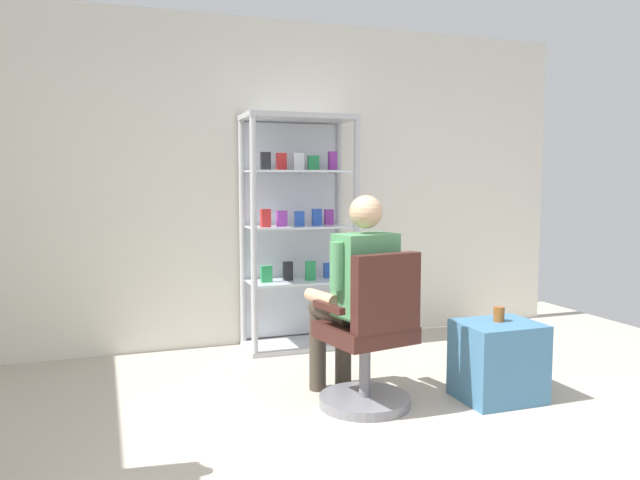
# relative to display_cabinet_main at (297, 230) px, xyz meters

# --- Properties ---
(back_wall) EXTENTS (6.00, 0.10, 2.70)m
(back_wall) POSITION_rel_display_cabinet_main_xyz_m (-0.40, 0.24, 0.38)
(back_wall) COLOR silver
(back_wall) RESTS_ON ground
(display_cabinet_main) EXTENTS (0.90, 0.45, 1.90)m
(display_cabinet_main) POSITION_rel_display_cabinet_main_xyz_m (0.00, 0.00, 0.00)
(display_cabinet_main) COLOR #B7B7BC
(display_cabinet_main) RESTS_ON ground
(office_chair) EXTENTS (0.61, 0.57, 0.96)m
(office_chair) POSITION_rel_display_cabinet_main_xyz_m (-0.02, -1.54, -0.57)
(office_chair) COLOR slate
(office_chair) RESTS_ON ground
(seated_shopkeeper) EXTENTS (0.54, 0.61, 1.29)m
(seated_shopkeeper) POSITION_rel_display_cabinet_main_xyz_m (-0.05, -1.38, -0.25)
(seated_shopkeeper) COLOR #3F382D
(seated_shopkeeper) RESTS_ON ground
(storage_crate) EXTENTS (0.49, 0.41, 0.49)m
(storage_crate) POSITION_rel_display_cabinet_main_xyz_m (0.80, -1.66, -0.72)
(storage_crate) COLOR teal
(storage_crate) RESTS_ON ground
(tea_glass) EXTENTS (0.07, 0.07, 0.09)m
(tea_glass) POSITION_rel_display_cabinet_main_xyz_m (0.82, -1.63, -0.43)
(tea_glass) COLOR brown
(tea_glass) RESTS_ON storage_crate
(wooden_stool) EXTENTS (0.32, 0.32, 0.41)m
(wooden_stool) POSITION_rel_display_cabinet_main_xyz_m (0.82, -1.51, -0.64)
(wooden_stool) COLOR brown
(wooden_stool) RESTS_ON ground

